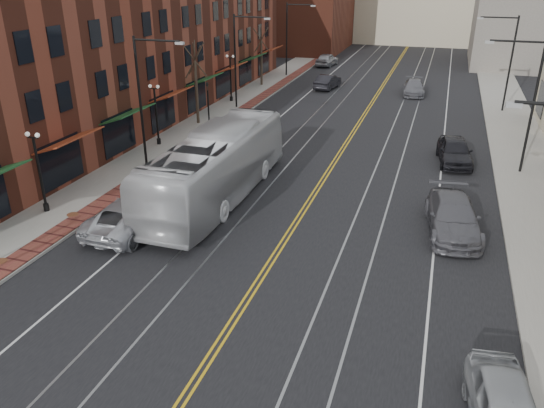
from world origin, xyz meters
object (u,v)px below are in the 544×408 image
Objects in this scene: parked_suv at (132,214)px; transit_bus at (217,166)px; parked_car_b at (453,215)px; parked_car_c at (453,216)px; parked_car_d at (455,151)px.

transit_bus is at bearing -117.11° from parked_suv.
transit_bus is 5.51m from parked_suv.
parked_car_c reaches higher than parked_car_b.
parked_car_d is at bearing 82.48° from parked_car_c.
parked_car_c is (12.50, -0.27, -1.08)m from transit_bus.
transit_bus is 12.55m from parked_car_c.
parked_car_c is at bearing -90.79° from parked_car_b.
parked_car_b is 0.75× the size of parked_car_c.
parked_car_b is at bearing -178.66° from transit_bus.
transit_bus is 3.20× the size of parked_car_b.
transit_bus reaches higher than parked_suv.
parked_car_d is at bearing 89.21° from parked_car_b.
parked_car_d reaches higher than parked_car_c.
parked_suv is 15.79m from parked_car_b.
parked_suv is at bearing -142.22° from parked_car_d.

